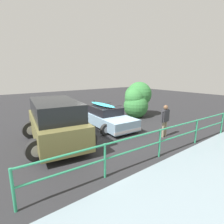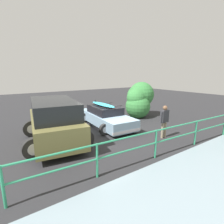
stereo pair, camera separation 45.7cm
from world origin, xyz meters
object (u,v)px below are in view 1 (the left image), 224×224
Objects in this scene: sedan_car at (105,116)px; suv_car at (56,122)px; bush_near_left at (137,99)px; person_bystander at (165,118)px.

sedan_car is 3.35m from suv_car.
bush_near_left is (-6.40, -1.47, 0.28)m from suv_car.
suv_car reaches higher than sedan_car.
sedan_car is 0.95× the size of suv_car.
person_bystander is (-4.45, 2.39, -0.04)m from suv_car.
bush_near_left reaches higher than person_bystander.
suv_car reaches higher than person_bystander.
person_bystander is at bearing 111.02° from sedan_car.
suv_car is at bearing 12.98° from bush_near_left.
bush_near_left reaches higher than suv_car.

